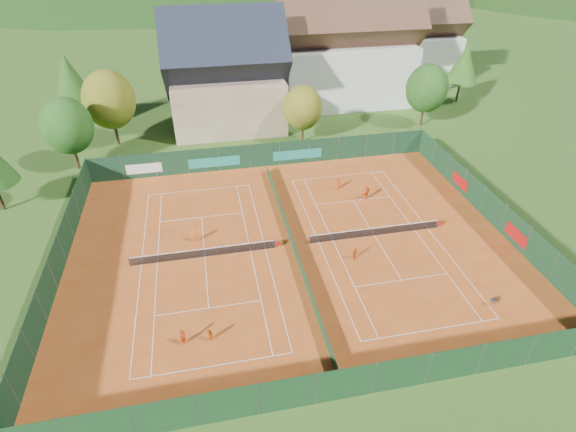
# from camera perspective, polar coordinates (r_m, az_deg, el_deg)

# --- Properties ---
(ground) EXTENTS (600.00, 600.00, 0.00)m
(ground) POSITION_cam_1_polar(r_m,az_deg,el_deg) (41.49, 0.55, -3.83)
(ground) COLOR #2E531A
(ground) RESTS_ON ground
(clay_pad) EXTENTS (40.00, 32.00, 0.01)m
(clay_pad) POSITION_cam_1_polar(r_m,az_deg,el_deg) (41.47, 0.55, -3.80)
(clay_pad) COLOR #BB501B
(clay_pad) RESTS_ON ground
(court_markings_left) EXTENTS (11.03, 23.83, 0.00)m
(court_markings_left) POSITION_cam_1_polar(r_m,az_deg,el_deg) (40.90, -10.52, -5.10)
(court_markings_left) COLOR white
(court_markings_left) RESTS_ON ground
(court_markings_right) EXTENTS (11.03, 23.83, 0.00)m
(court_markings_right) POSITION_cam_1_polar(r_m,az_deg,el_deg) (43.52, 10.92, -2.44)
(court_markings_right) COLOR white
(court_markings_right) RESTS_ON ground
(tennis_net_left) EXTENTS (13.30, 0.10, 1.02)m
(tennis_net_left) POSITION_cam_1_polar(r_m,az_deg,el_deg) (40.59, -10.38, -4.54)
(tennis_net_left) COLOR #59595B
(tennis_net_left) RESTS_ON ground
(tennis_net_right) EXTENTS (13.30, 0.10, 1.02)m
(tennis_net_right) POSITION_cam_1_polar(r_m,az_deg,el_deg) (43.28, 11.18, -1.89)
(tennis_net_right) COLOR #59595B
(tennis_net_right) RESTS_ON ground
(court_divider) EXTENTS (0.03, 28.80, 1.00)m
(court_divider) POSITION_cam_1_polar(r_m,az_deg,el_deg) (41.17, 0.56, -3.26)
(court_divider) COLOR #153B21
(court_divider) RESTS_ON ground
(fence_north) EXTENTS (40.00, 0.10, 3.00)m
(fence_north) POSITION_cam_1_polar(r_m,az_deg,el_deg) (54.04, -3.46, 7.66)
(fence_north) COLOR #12331F
(fence_north) RESTS_ON ground
(fence_south) EXTENTS (40.00, 0.04, 3.00)m
(fence_south) POSITION_cam_1_polar(r_m,az_deg,el_deg) (29.64, 7.41, -20.35)
(fence_south) COLOR #133519
(fence_south) RESTS_ON ground
(fence_west) EXTENTS (0.04, 32.00, 3.00)m
(fence_west) POSITION_cam_1_polar(r_m,az_deg,el_deg) (42.07, -27.27, -5.11)
(fence_west) COLOR #12331D
(fence_west) RESTS_ON ground
(fence_east) EXTENTS (0.09, 32.00, 3.00)m
(fence_east) POSITION_cam_1_polar(r_m,az_deg,el_deg) (48.23, 24.48, 0.87)
(fence_east) COLOR #14381F
(fence_east) RESTS_ON ground
(chalet) EXTENTS (16.20, 12.00, 16.00)m
(chalet) POSITION_cam_1_polar(r_m,az_deg,el_deg) (64.90, -7.88, 16.92)
(chalet) COLOR beige
(chalet) RESTS_ON ground
(hotel_block_a) EXTENTS (21.60, 11.00, 17.25)m
(hotel_block_a) POSITION_cam_1_polar(r_m,az_deg,el_deg) (73.98, 7.35, 19.70)
(hotel_block_a) COLOR silver
(hotel_block_a) RESTS_ON ground
(hotel_block_b) EXTENTS (17.28, 10.00, 15.50)m
(hotel_block_b) POSITION_cam_1_polar(r_m,az_deg,el_deg) (86.55, 15.04, 20.47)
(hotel_block_b) COLOR silver
(hotel_block_b) RESTS_ON ground
(tree_west_front) EXTENTS (5.72, 5.72, 8.69)m
(tree_west_front) POSITION_cam_1_polar(r_m,az_deg,el_deg) (57.74, -26.26, 10.22)
(tree_west_front) COLOR #432617
(tree_west_front) RESTS_ON ground
(tree_west_mid) EXTENTS (6.44, 6.44, 9.78)m
(tree_west_mid) POSITION_cam_1_polar(r_m,az_deg,el_deg) (62.14, -21.78, 13.54)
(tree_west_mid) COLOR #4B331B
(tree_west_mid) RESTS_ON ground
(tree_west_back) EXTENTS (5.60, 5.60, 10.00)m
(tree_west_back) POSITION_cam_1_polar(r_m,az_deg,el_deg) (70.69, -26.02, 15.45)
(tree_west_back) COLOR #402617
(tree_west_back) RESTS_ON ground
(tree_center) EXTENTS (5.01, 5.01, 7.60)m
(tree_center) POSITION_cam_1_polar(r_m,az_deg,el_deg) (59.26, 1.89, 13.58)
(tree_center) COLOR #49341A
(tree_center) RESTS_ON ground
(tree_east_front) EXTENTS (5.72, 5.72, 8.69)m
(tree_east_front) POSITION_cam_1_polar(r_m,az_deg,el_deg) (67.03, 17.21, 15.21)
(tree_east_front) COLOR #452E18
(tree_east_front) RESTS_ON ground
(tree_east_mid) EXTENTS (5.04, 5.04, 9.00)m
(tree_east_mid) POSITION_cam_1_polar(r_m,az_deg,el_deg) (78.38, 21.47, 17.56)
(tree_east_mid) COLOR #4B2D1A
(tree_east_mid) RESTS_ON ground
(tree_east_back) EXTENTS (7.15, 7.15, 10.86)m
(tree_east_back) POSITION_cam_1_polar(r_m,az_deg,el_deg) (81.33, 13.55, 19.93)
(tree_east_back) COLOR #4B361B
(tree_east_back) RESTS_ON ground
(mountain_backdrop) EXTENTS (820.00, 530.00, 242.00)m
(mountain_backdrop) POSITION_cam_1_polar(r_m,az_deg,el_deg) (275.62, -4.02, 20.38)
(mountain_backdrop) COLOR black
(mountain_backdrop) RESTS_ON ground
(ball_hopper) EXTENTS (0.34, 0.34, 0.80)m
(ball_hopper) POSITION_cam_1_polar(r_m,az_deg,el_deg) (38.82, 24.67, -9.74)
(ball_hopper) COLOR slate
(ball_hopper) RESTS_ON ground
(loose_ball_0) EXTENTS (0.07, 0.07, 0.07)m
(loose_ball_0) POSITION_cam_1_polar(r_m,az_deg,el_deg) (35.32, -14.79, -13.52)
(loose_ball_0) COLOR #CCD833
(loose_ball_0) RESTS_ON ground
(loose_ball_1) EXTENTS (0.07, 0.07, 0.07)m
(loose_ball_1) POSITION_cam_1_polar(r_m,az_deg,el_deg) (36.52, 15.21, -11.64)
(loose_ball_1) COLOR #CCD833
(loose_ball_1) RESTS_ON ground
(player_left_near) EXTENTS (0.63, 0.63, 1.47)m
(player_left_near) POSITION_cam_1_polar(r_m,az_deg,el_deg) (33.51, -13.25, -14.76)
(player_left_near) COLOR #CA4411
(player_left_near) RESTS_ON ground
(player_left_mid) EXTENTS (0.74, 0.70, 1.20)m
(player_left_mid) POSITION_cam_1_polar(r_m,az_deg,el_deg) (33.40, -9.90, -14.77)
(player_left_mid) COLOR #DA5F13
(player_left_mid) RESTS_ON ground
(player_left_far) EXTENTS (0.94, 0.66, 1.31)m
(player_left_far) POSITION_cam_1_polar(r_m,az_deg,el_deg) (42.51, -11.70, -2.46)
(player_left_far) COLOR #E95B14
(player_left_far) RESTS_ON ground
(player_right_near) EXTENTS (0.80, 0.57, 1.26)m
(player_right_near) POSITION_cam_1_polar(r_m,az_deg,el_deg) (40.00, 8.45, -4.76)
(player_right_near) COLOR #DC4F13
(player_right_near) RESTS_ON ground
(player_right_far_a) EXTENTS (0.80, 0.65, 1.41)m
(player_right_far_a) POSITION_cam_1_polar(r_m,az_deg,el_deg) (49.93, 6.34, 4.13)
(player_right_far_a) COLOR #CA4211
(player_right_far_a) RESTS_ON ground
(player_right_far_b) EXTENTS (1.41, 1.17, 1.51)m
(player_right_far_b) POSITION_cam_1_polar(r_m,az_deg,el_deg) (48.50, 9.96, 2.89)
(player_right_far_b) COLOR #F65315
(player_right_far_b) RESTS_ON ground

